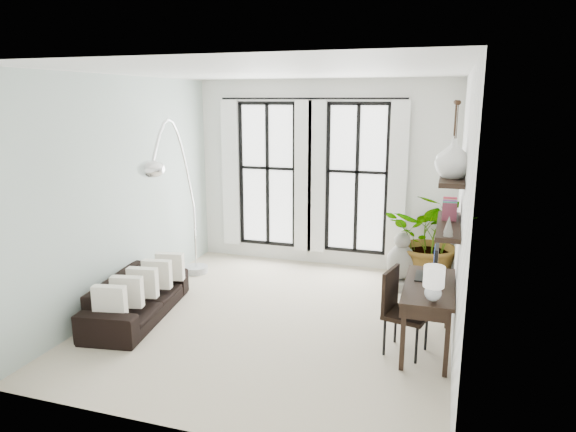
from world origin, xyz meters
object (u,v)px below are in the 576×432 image
at_px(buddha, 401,265).
at_px(plant, 432,239).
at_px(arc_lamp, 174,159).
at_px(desk_chair, 399,306).
at_px(desk, 429,291).
at_px(sofa, 137,297).

bearing_deg(buddha, plant, 29.88).
relative_size(arc_lamp, buddha, 2.94).
distance_m(desk_chair, buddha, 2.09).
relative_size(desk, desk_chair, 1.36).
height_order(plant, arc_lamp, arc_lamp).
relative_size(plant, buddha, 1.70).
xyz_separation_m(sofa, desk_chair, (3.44, 0.09, 0.28)).
bearing_deg(buddha, desk_chair, -85.30).
distance_m(sofa, buddha, 3.92).
bearing_deg(plant, arc_lamp, -157.73).
distance_m(plant, arc_lamp, 4.09).
distance_m(desk, desk_chair, 0.37).
distance_m(desk_chair, arc_lamp, 3.74).
height_order(desk_chair, buddha, desk_chair).
height_order(sofa, desk_chair, desk_chair).
bearing_deg(desk, buddha, 103.79).
xyz_separation_m(desk_chair, arc_lamp, (-3.33, 0.85, 1.47)).
bearing_deg(arc_lamp, buddha, 21.15).
relative_size(sofa, plant, 1.27).
relative_size(sofa, buddha, 2.15).
xyz_separation_m(sofa, desk, (3.75, 0.21, 0.45)).
relative_size(plant, desk, 1.13).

